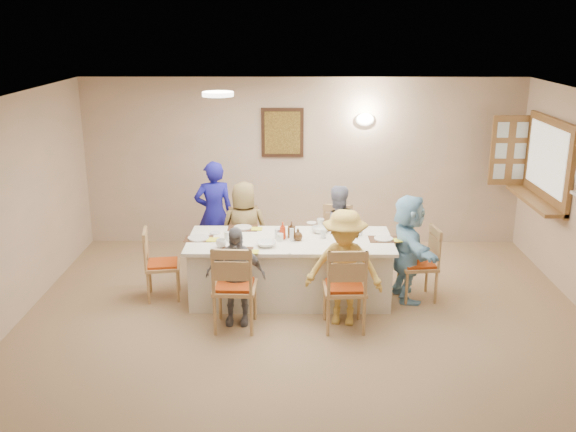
{
  "coord_description": "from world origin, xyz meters",
  "views": [
    {
      "loc": [
        -0.14,
        -5.87,
        3.26
      ],
      "look_at": [
        -0.2,
        1.4,
        1.05
      ],
      "focal_mm": 40.0,
      "sensor_mm": 36.0,
      "label": 1
    }
  ],
  "objects_px": {
    "diner_right_end": "(408,248)",
    "caregiver": "(214,214)",
    "dining_table": "(290,269)",
    "serving_hatch": "(549,162)",
    "chair_back_left": "(245,242)",
    "diner_front_left": "(236,276)",
    "chair_left_end": "(163,264)",
    "chair_front_right": "(345,286)",
    "chair_front_left": "(235,285)",
    "chair_right_end": "(418,263)",
    "condiment_ketchup": "(283,231)",
    "diner_back_left": "(244,230)",
    "chair_back_right": "(335,241)",
    "diner_front_right": "(344,268)",
    "diner_back_right": "(336,232)"
  },
  "relations": [
    {
      "from": "diner_back_right",
      "to": "chair_back_right",
      "type": "bearing_deg",
      "value": -100.91
    },
    {
      "from": "dining_table",
      "to": "condiment_ketchup",
      "type": "relative_size",
      "value": 11.59
    },
    {
      "from": "diner_right_end",
      "to": "caregiver",
      "type": "xyz_separation_m",
      "value": [
        -2.47,
        1.15,
        0.08
      ]
    },
    {
      "from": "diner_front_right",
      "to": "caregiver",
      "type": "distance_m",
      "value": 2.47
    },
    {
      "from": "chair_front_right",
      "to": "diner_front_left",
      "type": "distance_m",
      "value": 1.21
    },
    {
      "from": "diner_front_right",
      "to": "chair_left_end",
      "type": "bearing_deg",
      "value": 172.95
    },
    {
      "from": "chair_right_end",
      "to": "diner_back_left",
      "type": "height_order",
      "value": "diner_back_left"
    },
    {
      "from": "serving_hatch",
      "to": "chair_left_end",
      "type": "xyz_separation_m",
      "value": [
        -4.94,
        -1.0,
        -1.06
      ]
    },
    {
      "from": "condiment_ketchup",
      "to": "diner_back_left",
      "type": "bearing_deg",
      "value": 127.27
    },
    {
      "from": "serving_hatch",
      "to": "condiment_ketchup",
      "type": "bearing_deg",
      "value": -164.02
    },
    {
      "from": "chair_front_right",
      "to": "dining_table",
      "type": "bearing_deg",
      "value": -55.5
    },
    {
      "from": "condiment_ketchup",
      "to": "chair_front_left",
      "type": "bearing_deg",
      "value": -122.29
    },
    {
      "from": "chair_front_left",
      "to": "chair_left_end",
      "type": "distance_m",
      "value": 1.24
    },
    {
      "from": "chair_right_end",
      "to": "caregiver",
      "type": "relative_size",
      "value": 0.62
    },
    {
      "from": "dining_table",
      "to": "chair_front_left",
      "type": "relative_size",
      "value": 2.45
    },
    {
      "from": "chair_left_end",
      "to": "chair_front_right",
      "type": "bearing_deg",
      "value": -119.12
    },
    {
      "from": "diner_front_left",
      "to": "caregiver",
      "type": "xyz_separation_m",
      "value": [
        -0.45,
        1.83,
        0.17
      ]
    },
    {
      "from": "condiment_ketchup",
      "to": "caregiver",
      "type": "bearing_deg",
      "value": 130.1
    },
    {
      "from": "diner_front_right",
      "to": "diner_front_left",
      "type": "bearing_deg",
      "value": -169.5
    },
    {
      "from": "chair_back_left",
      "to": "chair_back_right",
      "type": "relative_size",
      "value": 0.97
    },
    {
      "from": "chair_back_left",
      "to": "diner_front_left",
      "type": "xyz_separation_m",
      "value": [
        0.0,
        -1.48,
        0.12
      ]
    },
    {
      "from": "dining_table",
      "to": "caregiver",
      "type": "relative_size",
      "value": 1.67
    },
    {
      "from": "serving_hatch",
      "to": "chair_back_left",
      "type": "xyz_separation_m",
      "value": [
        -3.99,
        -0.2,
        -1.05
      ]
    },
    {
      "from": "chair_back_right",
      "to": "diner_back_right",
      "type": "relative_size",
      "value": 0.73
    },
    {
      "from": "chair_front_right",
      "to": "diner_front_right",
      "type": "bearing_deg",
      "value": -92.37
    },
    {
      "from": "chair_front_left",
      "to": "diner_front_left",
      "type": "distance_m",
      "value": 0.14
    },
    {
      "from": "chair_front_left",
      "to": "diner_back_right",
      "type": "distance_m",
      "value": 1.91
    },
    {
      "from": "chair_front_right",
      "to": "condiment_ketchup",
      "type": "height_order",
      "value": "chair_front_right"
    },
    {
      "from": "dining_table",
      "to": "chair_back_left",
      "type": "bearing_deg",
      "value": 126.87
    },
    {
      "from": "diner_right_end",
      "to": "caregiver",
      "type": "height_order",
      "value": "caregiver"
    },
    {
      "from": "diner_back_left",
      "to": "diner_right_end",
      "type": "xyz_separation_m",
      "value": [
        2.02,
        -0.68,
        0.01
      ]
    },
    {
      "from": "chair_back_left",
      "to": "diner_back_left",
      "type": "height_order",
      "value": "diner_back_left"
    },
    {
      "from": "diner_right_end",
      "to": "diner_front_left",
      "type": "bearing_deg",
      "value": 102.0
    },
    {
      "from": "diner_back_left",
      "to": "diner_back_right",
      "type": "distance_m",
      "value": 1.2
    },
    {
      "from": "diner_right_end",
      "to": "chair_left_end",
      "type": "bearing_deg",
      "value": 83.4
    },
    {
      "from": "chair_front_left",
      "to": "chair_left_end",
      "type": "height_order",
      "value": "chair_front_left"
    },
    {
      "from": "chair_front_left",
      "to": "diner_front_right",
      "type": "height_order",
      "value": "diner_front_right"
    },
    {
      "from": "chair_right_end",
      "to": "caregiver",
      "type": "bearing_deg",
      "value": -120.59
    },
    {
      "from": "dining_table",
      "to": "chair_right_end",
      "type": "distance_m",
      "value": 1.55
    },
    {
      "from": "dining_table",
      "to": "chair_back_right",
      "type": "xyz_separation_m",
      "value": [
        0.6,
        0.8,
        0.08
      ]
    },
    {
      "from": "chair_front_left",
      "to": "condiment_ketchup",
      "type": "relative_size",
      "value": 4.74
    },
    {
      "from": "chair_back_left",
      "to": "chair_back_right",
      "type": "xyz_separation_m",
      "value": [
        1.2,
        0.0,
        0.01
      ]
    },
    {
      "from": "diner_back_right",
      "to": "diner_front_left",
      "type": "distance_m",
      "value": 1.81
    },
    {
      "from": "chair_front_left",
      "to": "chair_right_end",
      "type": "height_order",
      "value": "chair_front_left"
    },
    {
      "from": "chair_back_right",
      "to": "diner_front_right",
      "type": "height_order",
      "value": "diner_front_right"
    },
    {
      "from": "serving_hatch",
      "to": "chair_back_left",
      "type": "bearing_deg",
      "value": -177.08
    },
    {
      "from": "dining_table",
      "to": "diner_right_end",
      "type": "bearing_deg",
      "value": 0.0
    },
    {
      "from": "diner_front_right",
      "to": "caregiver",
      "type": "relative_size",
      "value": 0.9
    },
    {
      "from": "chair_back_left",
      "to": "chair_front_left",
      "type": "bearing_deg",
      "value": -100.39
    },
    {
      "from": "serving_hatch",
      "to": "caregiver",
      "type": "xyz_separation_m",
      "value": [
        -4.44,
        0.15,
        -0.77
      ]
    }
  ]
}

